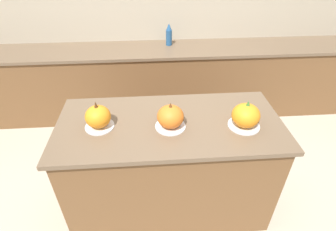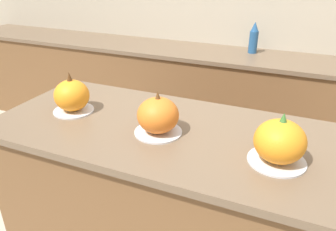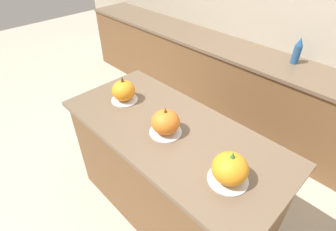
# 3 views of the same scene
# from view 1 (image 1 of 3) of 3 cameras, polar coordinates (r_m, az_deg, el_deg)

# --- Properties ---
(ground_plane) EXTENTS (12.00, 12.00, 0.00)m
(ground_plane) POSITION_cam_1_polar(r_m,az_deg,el_deg) (2.62, 0.31, -18.12)
(ground_plane) COLOR #BCB29E
(wall_back) EXTENTS (8.00, 0.06, 2.50)m
(wall_back) POSITION_cam_1_polar(r_m,az_deg,el_deg) (3.52, -2.24, 21.38)
(wall_back) COLOR #B2A893
(wall_back) RESTS_ON ground_plane
(kitchen_island) EXTENTS (1.68, 0.78, 0.94)m
(kitchen_island) POSITION_cam_1_polar(r_m,az_deg,el_deg) (2.26, 0.35, -11.01)
(kitchen_island) COLOR brown
(kitchen_island) RESTS_ON ground_plane
(back_counter) EXTENTS (6.00, 0.60, 0.92)m
(back_counter) POSITION_cam_1_polar(r_m,az_deg,el_deg) (3.50, -1.70, 7.38)
(back_counter) COLOR brown
(back_counter) RESTS_ON ground_plane
(pumpkin_cake_left) EXTENTS (0.21, 0.21, 0.22)m
(pumpkin_cake_left) POSITION_cam_1_polar(r_m,az_deg,el_deg) (1.92, -14.98, -0.36)
(pumpkin_cake_left) COLOR silver
(pumpkin_cake_left) RESTS_ON kitchen_island
(pumpkin_cake_center) EXTENTS (0.22, 0.22, 0.21)m
(pumpkin_cake_center) POSITION_cam_1_polar(r_m,az_deg,el_deg) (1.85, 0.67, -0.35)
(pumpkin_cake_center) COLOR silver
(pumpkin_cake_center) RESTS_ON kitchen_island
(pumpkin_cake_right) EXTENTS (0.23, 0.23, 0.21)m
(pumpkin_cake_right) POSITION_cam_1_polar(r_m,az_deg,el_deg) (1.94, 16.55, -0.09)
(pumpkin_cake_right) COLOR silver
(pumpkin_cake_right) RESTS_ON kitchen_island
(bottle_tall) EXTENTS (0.08, 0.08, 0.27)m
(bottle_tall) POSITION_cam_1_polar(r_m,az_deg,el_deg) (3.37, 0.21, 17.16)
(bottle_tall) COLOR #235184
(bottle_tall) RESTS_ON back_counter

